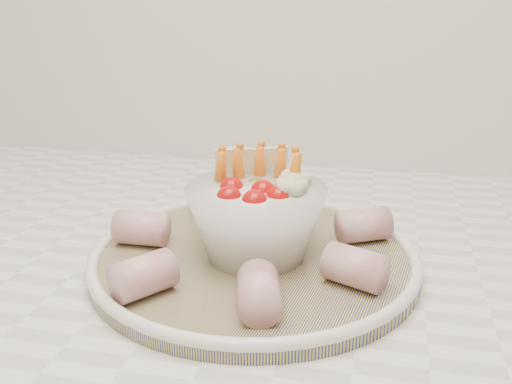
# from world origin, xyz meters

# --- Properties ---
(serving_platter) EXTENTS (0.38, 0.38, 0.02)m
(serving_platter) POSITION_xyz_m (0.17, 1.38, 0.93)
(serving_platter) COLOR navy
(serving_platter) RESTS_ON kitchen_counter
(veggie_bowl) EXTENTS (0.14, 0.14, 0.11)m
(veggie_bowl) POSITION_xyz_m (0.18, 1.38, 0.98)
(veggie_bowl) COLOR silver
(veggie_bowl) RESTS_ON serving_platter
(cured_meat_rolls) EXTENTS (0.29, 0.29, 0.04)m
(cured_meat_rolls) POSITION_xyz_m (0.17, 1.38, 0.95)
(cured_meat_rolls) COLOR #B55263
(cured_meat_rolls) RESTS_ON serving_platter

